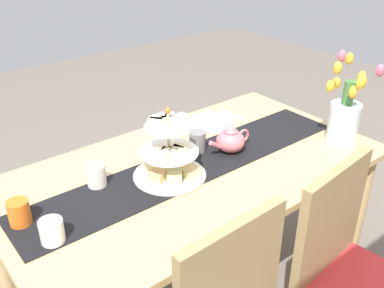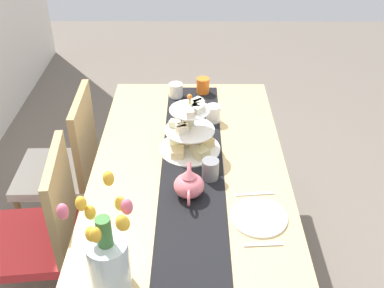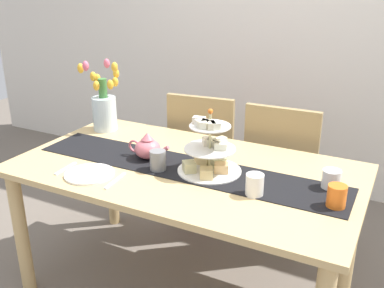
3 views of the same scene
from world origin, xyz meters
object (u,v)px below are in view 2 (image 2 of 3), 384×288
dining_table (190,182)px  dinner_plate_left (259,217)px  fork_left (263,244)px  tulip_vase (108,256)px  mug_orange (203,86)px  mug_white_text (213,114)px  chair_right (67,163)px  tiered_cake_stand (190,133)px  teapot (189,185)px  mug_grey (210,169)px  cream_jug (176,90)px  knife_left (255,194)px  chair_left (41,231)px

dining_table → dinner_plate_left: (-0.35, -0.28, 0.10)m
fork_left → tulip_vase: bearing=108.4°
mug_orange → mug_white_text: bearing=-171.0°
chair_right → tiered_cake_stand: size_ratio=2.99×
dinner_plate_left → mug_white_text: mug_white_text is taller
tiered_cake_stand → fork_left: (-0.62, -0.28, -0.09)m
teapot → mug_white_text: (0.61, -0.12, -0.01)m
tiered_cake_stand → mug_grey: 0.24m
mug_grey → dining_table: bearing=44.3°
tiered_cake_stand → mug_grey: bearing=-157.1°
teapot → dinner_plate_left: bearing=-115.8°
teapot → fork_left: teapot is taller
dinner_plate_left → fork_left: size_ratio=1.53×
mug_grey → mug_orange: 0.81m
dinner_plate_left → fork_left: 0.15m
chair_right → fork_left: 1.27m
cream_jug → fork_left: size_ratio=0.57×
cream_jug → fork_left: bearing=-162.3°
cream_jug → mug_orange: (0.05, -0.16, 0.01)m
dinner_plate_left → mug_white_text: 0.76m
teapot → mug_orange: 0.93m
cream_jug → mug_white_text: bearing=-142.3°
tulip_vase → knife_left: bearing=-49.1°
chair_right → mug_grey: bearing=-117.3°
teapot → fork_left: bearing=-134.8°
chair_right → tiered_cake_stand: 0.77m
chair_left → cream_jug: (0.88, -0.59, 0.26)m
tiered_cake_stand → cream_jug: 0.55m
tiered_cake_stand → chair_left: bearing=116.4°
tiered_cake_stand → tulip_vase: size_ratio=0.72×
dining_table → knife_left: size_ratio=9.72×
cream_jug → teapot: bearing=-174.4°
tulip_vase → knife_left: 0.73m
chair_left → mug_orange: chair_left is taller
dining_table → teapot: (-0.21, 0.00, 0.16)m
mug_orange → chair_left: bearing=140.9°
cream_jug → tulip_vase: bearing=172.6°
chair_left → mug_orange: size_ratio=9.58×
tulip_vase → mug_orange: (1.39, -0.33, -0.09)m
teapot → cream_jug: size_ratio=2.80×
knife_left → mug_orange: size_ratio=1.79×
fork_left → tiered_cake_stand: bearing=24.5°
dinner_plate_left → mug_orange: 1.09m
tiered_cake_stand → mug_orange: (0.59, -0.07, -0.05)m
fork_left → mug_orange: 1.23m
chair_left → dinner_plate_left: (-0.14, -0.96, 0.22)m
chair_right → teapot: (-0.52, -0.68, 0.28)m
dining_table → mug_white_text: 0.44m
tiered_cake_stand → teapot: tiered_cake_stand is taller
tiered_cake_stand → teapot: size_ratio=1.28×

